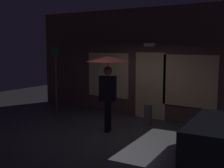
# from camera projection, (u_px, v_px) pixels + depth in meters

# --- Properties ---
(ground_plane) EXTENTS (18.00, 18.00, 0.00)m
(ground_plane) POSITION_uv_depth(u_px,v_px,m) (113.00, 134.00, 8.31)
(ground_plane) COLOR #423F44
(building_facade) EXTENTS (9.80, 0.48, 3.66)m
(building_facade) POSITION_uv_depth(u_px,v_px,m) (153.00, 64.00, 9.98)
(building_facade) COLOR brown
(building_facade) RESTS_ON ground
(person_with_umbrella) EXTENTS (1.19, 1.19, 2.14)m
(person_with_umbrella) POSITION_uv_depth(u_px,v_px,m) (108.00, 73.00, 8.37)
(person_with_umbrella) COLOR black
(person_with_umbrella) RESTS_ON ground
(street_sign_post) EXTENTS (0.40, 0.07, 2.45)m
(street_sign_post) POSITION_uv_depth(u_px,v_px,m) (56.00, 74.00, 10.92)
(street_sign_post) COLOR #595B60
(street_sign_post) RESTS_ON ground
(sidewalk_bollard) EXTENTS (0.24, 0.24, 0.64)m
(sidewalk_bollard) POSITION_uv_depth(u_px,v_px,m) (148.00, 115.00, 9.22)
(sidewalk_bollard) COLOR slate
(sidewalk_bollard) RESTS_ON ground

